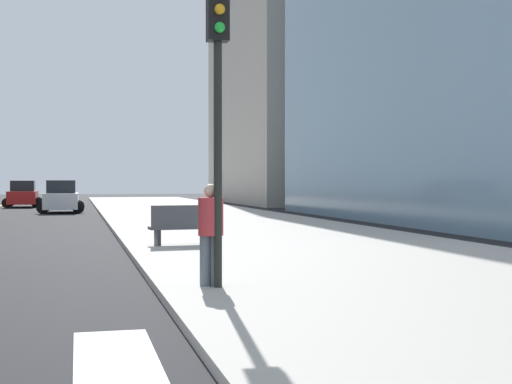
# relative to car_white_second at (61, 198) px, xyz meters

# --- Properties ---
(sidewalk_kerb_east) EXTENTS (10.00, 120.00, 0.15)m
(sidewalk_kerb_east) POSITION_rel_car_white_second_xyz_m (7.23, -23.07, -0.86)
(sidewalk_kerb_east) COLOR #B2ADA3
(sidewalk_kerb_east) RESTS_ON ground
(parking_garage_concrete) EXTENTS (18.00, 24.00, 30.22)m
(parking_garage_concrete) POSITION_rel_car_white_second_xyz_m (23.35, 16.45, 14.18)
(parking_garage_concrete) COLOR #B2ADA3
(parking_garage_concrete) RESTS_ON ground
(car_white_second) EXTENTS (2.84, 4.51, 2.00)m
(car_white_second) POSITION_rel_car_white_second_xyz_m (0.00, 0.00, 0.00)
(car_white_second) COLOR silver
(car_white_second) RESTS_ON ground
(car_red_seventh) EXTENTS (2.79, 4.47, 2.00)m
(car_red_seventh) POSITION_rel_car_white_second_xyz_m (-3.00, 10.66, -0.00)
(car_red_seventh) COLOR red
(car_red_seventh) RESTS_ON ground
(traffic_light_near_corner) EXTENTS (0.36, 0.41, 5.13)m
(traffic_light_near_corner) POSITION_rel_car_white_second_xyz_m (3.23, -34.56, 2.80)
(traffic_light_near_corner) COLOR black
(traffic_light_near_corner) RESTS_ON sidewalk_kerb_east
(park_bench) EXTENTS (1.85, 0.73, 1.12)m
(park_bench) POSITION_rel_car_white_second_xyz_m (3.79, -26.29, -0.25)
(park_bench) COLOR #47474C
(park_bench) RESTS_ON sidewalk_kerb_east
(pedestrian_waiting_east) EXTENTS (0.43, 0.43, 1.74)m
(pedestrian_waiting_east) POSITION_rel_car_white_second_xyz_m (3.14, -34.36, 0.17)
(pedestrian_waiting_east) COLOR slate
(pedestrian_waiting_east) RESTS_ON sidewalk_kerb_east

